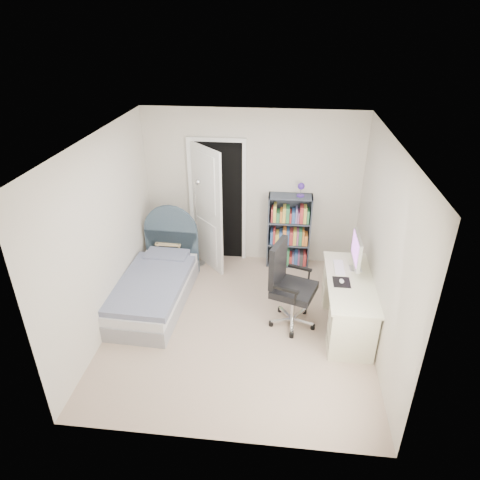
# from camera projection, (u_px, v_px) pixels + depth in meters

# --- Properties ---
(room_shell) EXTENTS (3.50, 3.70, 2.60)m
(room_shell) POSITION_uv_depth(u_px,v_px,m) (239.00, 242.00, 5.19)
(room_shell) COLOR gray
(room_shell) RESTS_ON ground
(door) EXTENTS (0.92, 0.63, 2.06)m
(door) POSITION_uv_depth(u_px,v_px,m) (211.00, 205.00, 6.74)
(door) COLOR black
(door) RESTS_ON ground
(bed) EXTENTS (0.94, 1.89, 1.14)m
(bed) POSITION_uv_depth(u_px,v_px,m) (156.00, 285.00, 6.13)
(bed) COLOR gray
(bed) RESTS_ON ground
(nightstand) EXTENTS (0.41, 0.41, 0.60)m
(nightstand) POSITION_uv_depth(u_px,v_px,m) (171.00, 245.00, 6.92)
(nightstand) COLOR #D4B882
(nightstand) RESTS_ON ground
(floor_lamp) EXTENTS (0.22, 0.22, 1.51)m
(floor_lamp) POSITION_uv_depth(u_px,v_px,m) (198.00, 231.00, 6.84)
(floor_lamp) COLOR silver
(floor_lamp) RESTS_ON ground
(bookcase) EXTENTS (0.68, 0.29, 1.45)m
(bookcase) POSITION_uv_depth(u_px,v_px,m) (289.00, 233.00, 6.90)
(bookcase) COLOR #3B4350
(bookcase) RESTS_ON ground
(desk) EXTENTS (0.58, 1.46, 1.20)m
(desk) POSITION_uv_depth(u_px,v_px,m) (348.00, 301.00, 5.58)
(desk) COLOR beige
(desk) RESTS_ON ground
(office_chair) EXTENTS (0.66, 0.68, 1.18)m
(office_chair) POSITION_uv_depth(u_px,v_px,m) (287.00, 281.00, 5.52)
(office_chair) COLOR silver
(office_chair) RESTS_ON ground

